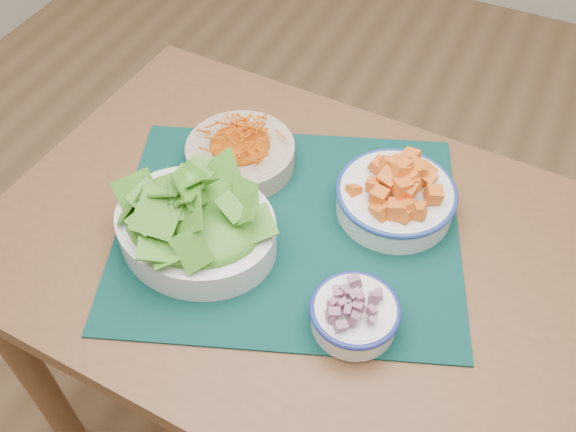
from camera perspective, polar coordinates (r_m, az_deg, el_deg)
The scene contains 7 objects.
ground at distance 1.84m, azimuth -0.28°, elevation -11.37°, with size 4.00×4.00×0.00m, color #9D744B.
table at distance 1.17m, azimuth 2.02°, elevation -6.02°, with size 1.13×0.78×0.75m.
placemat at distance 1.11m, azimuth 0.00°, elevation -1.08°, with size 0.59×0.48×0.00m, color black.
carrot_bowl at distance 1.19m, azimuth -4.27°, elevation 5.84°, with size 0.22×0.22×0.07m.
squash_bowl at distance 1.11m, azimuth 9.63°, elevation 2.18°, with size 0.25×0.25×0.10m.
lettuce_bowl at distance 1.05m, azimuth -8.31°, elevation -0.10°, with size 0.29×0.25×0.13m.
onion_bowl at distance 0.97m, azimuth 5.97°, elevation -8.46°, with size 0.15×0.15×0.07m.
Camera 1 is at (0.39, -0.81, 1.61)m, focal length 40.00 mm.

